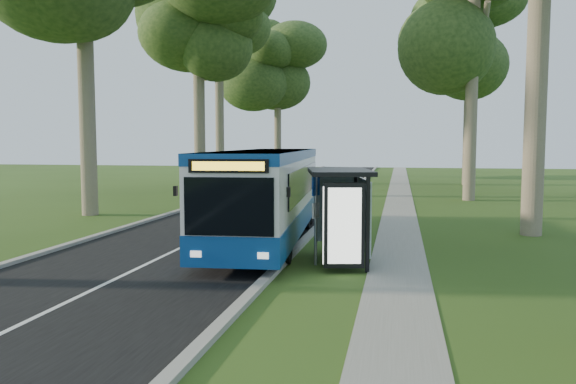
# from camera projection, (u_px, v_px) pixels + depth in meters

# --- Properties ---
(ground) EXTENTS (120.00, 120.00, 0.00)m
(ground) POSITION_uv_depth(u_px,v_px,m) (285.00, 262.00, 15.10)
(ground) COLOR #2E4A17
(ground) RESTS_ON ground
(road) EXTENTS (7.00, 100.00, 0.02)m
(road) POSITION_uv_depth(u_px,v_px,m) (254.00, 213.00, 25.55)
(road) COLOR black
(road) RESTS_ON ground
(kerb_east) EXTENTS (0.25, 100.00, 0.12)m
(kerb_east) POSITION_uv_depth(u_px,v_px,m) (330.00, 214.00, 24.87)
(kerb_east) COLOR #9E9B93
(kerb_east) RESTS_ON ground
(kerb_west) EXTENTS (0.25, 100.00, 0.12)m
(kerb_west) POSITION_uv_depth(u_px,v_px,m) (182.00, 210.00, 26.23)
(kerb_west) COLOR #9E9B93
(kerb_west) RESTS_ON ground
(centre_line) EXTENTS (0.12, 100.00, 0.00)m
(centre_line) POSITION_uv_depth(u_px,v_px,m) (254.00, 213.00, 25.55)
(centre_line) COLOR white
(centre_line) RESTS_ON road
(footpath) EXTENTS (1.50, 100.00, 0.02)m
(footpath) POSITION_uv_depth(u_px,v_px,m) (399.00, 217.00, 24.29)
(footpath) COLOR gray
(footpath) RESTS_ON ground
(bus) EXTENTS (3.16, 11.28, 2.95)m
(bus) POSITION_uv_depth(u_px,v_px,m) (267.00, 194.00, 18.21)
(bus) COLOR silver
(bus) RESTS_ON ground
(bus_stop_sign) EXTENTS (0.16, 0.34, 2.49)m
(bus_stop_sign) POSITION_uv_depth(u_px,v_px,m) (316.00, 206.00, 14.57)
(bus_stop_sign) COLOR gray
(bus_stop_sign) RESTS_ON ground
(bus_shelter) EXTENTS (2.12, 3.16, 2.49)m
(bus_shelter) POSITION_uv_depth(u_px,v_px,m) (343.00, 199.00, 14.52)
(bus_shelter) COLOR black
(bus_shelter) RESTS_ON ground
(litter_bin) EXTENTS (0.53, 0.53, 0.92)m
(litter_bin) POSITION_uv_depth(u_px,v_px,m) (331.00, 246.00, 14.92)
(litter_bin) COLOR black
(litter_bin) RESTS_ON ground
(car_white) EXTENTS (2.33, 4.33, 1.40)m
(car_white) POSITION_uv_depth(u_px,v_px,m) (227.00, 177.00, 40.64)
(car_white) COLOR silver
(car_white) RESTS_ON ground
(car_silver) EXTENTS (2.01, 4.18, 1.32)m
(car_silver) POSITION_uv_depth(u_px,v_px,m) (261.00, 174.00, 45.69)
(car_silver) COLOR #979A9E
(car_silver) RESTS_ON ground
(tree_west_c) EXTENTS (5.20, 5.20, 15.53)m
(tree_west_c) POSITION_uv_depth(u_px,v_px,m) (198.00, 3.00, 33.44)
(tree_west_c) COLOR #7A6B56
(tree_west_c) RESTS_ON ground
(tree_west_d) EXTENTS (5.20, 5.20, 15.21)m
(tree_west_d) POSITION_uv_depth(u_px,v_px,m) (219.00, 39.00, 43.62)
(tree_west_d) COLOR #7A6B56
(tree_west_d) RESTS_ON ground
(tree_west_e) EXTENTS (5.20, 5.20, 14.49)m
(tree_west_e) POSITION_uv_depth(u_px,v_px,m) (278.00, 63.00, 52.95)
(tree_west_e) COLOR #7A6B56
(tree_west_e) RESTS_ON ground
(tree_east_d) EXTENTS (5.20, 5.20, 14.64)m
(tree_east_d) POSITION_uv_depth(u_px,v_px,m) (470.00, 40.00, 41.91)
(tree_east_d) COLOR #7A6B56
(tree_east_d) RESTS_ON ground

